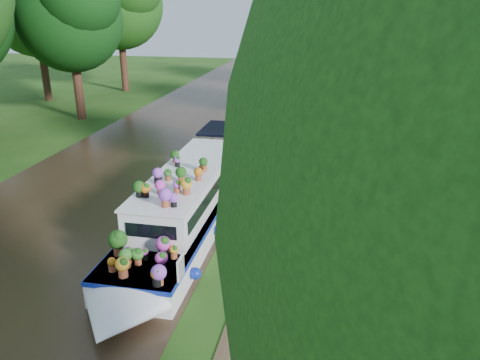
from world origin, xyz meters
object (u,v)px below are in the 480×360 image
at_px(second_boat, 265,97).
at_px(pedestrian_dark, 311,99).
at_px(plant_boat, 191,199).
at_px(pedestrian_pink, 328,89).

bearing_deg(second_boat, pedestrian_dark, -43.88).
relative_size(plant_boat, pedestrian_pink, 7.78).
xyz_separation_m(plant_boat, pedestrian_pink, (3.99, 22.20, 0.05)).
bearing_deg(plant_boat, second_boat, 91.21).
relative_size(pedestrian_pink, pedestrian_dark, 1.03).
bearing_deg(pedestrian_dark, pedestrian_pink, 72.08).
bearing_deg(pedestrian_pink, pedestrian_dark, -121.12).
relative_size(plant_boat, second_boat, 1.74).
distance_m(second_boat, pedestrian_pink, 5.20).
xyz_separation_m(second_boat, pedestrian_pink, (4.40, 2.75, 0.32)).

